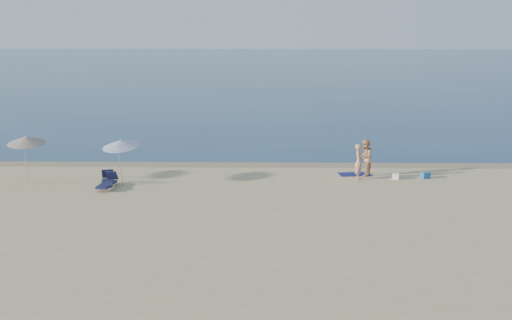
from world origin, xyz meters
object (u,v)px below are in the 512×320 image
Objects in this scene: person_left at (359,162)px; umbrella_near at (121,144)px; person_right at (365,158)px; blue_cooler at (425,175)px.

umbrella_near reaches higher than person_left.
person_right reaches higher than person_left.
umbrella_near is (-11.97, -1.29, 1.16)m from person_left.
person_left is at bearing 29.65° from umbrella_near.
person_right is at bearing 146.75° from blue_cooler.
blue_cooler is at bearing 29.48° from umbrella_near.
person_right is at bearing -15.17° from person_left.
blue_cooler is at bearing -71.42° from person_left.
umbrella_near reaches higher than blue_cooler.
person_right is (0.44, 0.81, 0.04)m from person_left.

